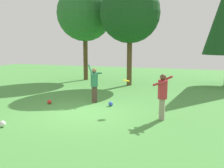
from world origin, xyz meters
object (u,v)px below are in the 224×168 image
at_px(frisbee, 126,81).
at_px(tree_center, 130,13).
at_px(ball_white, 2,124).
at_px(person_thrower, 94,82).
at_px(tree_left, 85,13).
at_px(ball_red, 49,102).
at_px(person_catcher, 163,93).
at_px(ball_blue, 111,104).

bearing_deg(frisbee, tree_center, 104.11).
height_order(frisbee, ball_white, frisbee).
relative_size(person_thrower, tree_left, 0.25).
bearing_deg(ball_red, tree_left, 103.01).
distance_m(frisbee, tree_center, 7.61).
height_order(person_thrower, frisbee, person_thrower).
height_order(frisbee, tree_left, tree_left).
relative_size(frisbee, ball_white, 1.56).
xyz_separation_m(tree_left, tree_center, (3.88, -1.44, -0.28)).
bearing_deg(frisbee, person_catcher, -20.40).
relative_size(ball_blue, tree_left, 0.03).
bearing_deg(tree_center, ball_blue, -82.82).
relative_size(person_catcher, frisbee, 5.01).
bearing_deg(person_catcher, ball_red, 12.47).
xyz_separation_m(person_thrower, ball_white, (-1.49, -4.30, -0.86)).
distance_m(ball_white, tree_left, 12.37).
relative_size(person_thrower, tree_center, 0.27).
height_order(person_catcher, frisbee, person_catcher).
bearing_deg(ball_blue, person_catcher, -27.88).
xyz_separation_m(person_thrower, tree_left, (-3.65, 6.85, 4.04)).
height_order(frisbee, ball_blue, frisbee).
height_order(person_catcher, tree_left, tree_left).
bearing_deg(ball_white, tree_center, 79.97).
distance_m(ball_blue, ball_red, 2.86).
xyz_separation_m(person_catcher, frisbee, (-1.52, 0.56, 0.30)).
bearing_deg(tree_left, tree_center, -20.32).
xyz_separation_m(ball_blue, ball_red, (-2.80, -0.56, -0.00)).
height_order(frisbee, ball_red, frisbee).
distance_m(person_thrower, tree_left, 8.75).
distance_m(person_thrower, ball_red, 2.27).
relative_size(ball_blue, ball_white, 0.93).
height_order(ball_blue, ball_white, ball_white).
relative_size(person_thrower, person_catcher, 1.07).
bearing_deg(ball_blue, tree_left, 122.31).
xyz_separation_m(ball_blue, tree_center, (-0.74, 5.86, 4.63)).
bearing_deg(frisbee, tree_left, 124.60).
relative_size(ball_red, tree_center, 0.03).
height_order(person_thrower, ball_blue, person_thrower).
bearing_deg(person_catcher, frisbee, -0.00).
bearing_deg(tree_left, ball_white, -79.04).
relative_size(person_thrower, ball_red, 9.23).
xyz_separation_m(person_catcher, tree_left, (-7.05, 8.58, 4.02)).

